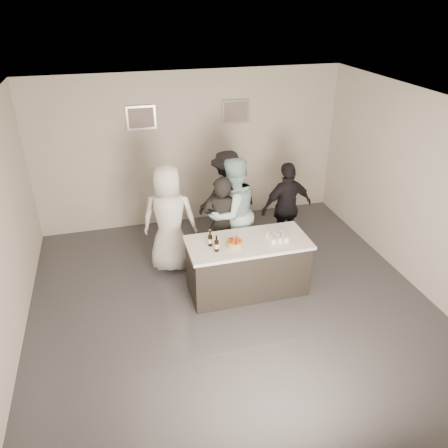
# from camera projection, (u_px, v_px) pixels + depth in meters

# --- Properties ---
(floor) EXTENTS (6.00, 6.00, 0.00)m
(floor) POSITION_uv_depth(u_px,v_px,m) (233.00, 305.00, 6.68)
(floor) COLOR #3D3D42
(floor) RESTS_ON ground
(ceiling) EXTENTS (6.00, 6.00, 0.00)m
(ceiling) POSITION_uv_depth(u_px,v_px,m) (235.00, 108.00, 5.26)
(ceiling) COLOR white
(wall_back) EXTENTS (6.00, 0.04, 3.00)m
(wall_back) POSITION_uv_depth(u_px,v_px,m) (191.00, 150.00, 8.52)
(wall_back) COLOR beige
(wall_back) RESTS_ON ground
(wall_front) EXTENTS (6.00, 0.04, 3.00)m
(wall_front) POSITION_uv_depth(u_px,v_px,m) (340.00, 388.00, 3.42)
(wall_front) COLOR beige
(wall_front) RESTS_ON ground
(wall_right) EXTENTS (0.04, 6.00, 3.00)m
(wall_right) POSITION_uv_depth(u_px,v_px,m) (422.00, 195.00, 6.66)
(wall_right) COLOR beige
(wall_right) RESTS_ON ground
(picture_left) EXTENTS (0.54, 0.04, 0.44)m
(picture_left) POSITION_uv_depth(u_px,v_px,m) (141.00, 118.00, 7.96)
(picture_left) COLOR #B2B2B7
(picture_left) RESTS_ON wall_back
(picture_right) EXTENTS (0.54, 0.04, 0.44)m
(picture_right) POSITION_uv_depth(u_px,v_px,m) (236.00, 111.00, 8.37)
(picture_right) COLOR #B2B2B7
(picture_right) RESTS_ON wall_back
(bar_counter) EXTENTS (1.86, 0.86, 0.90)m
(bar_counter) POSITION_uv_depth(u_px,v_px,m) (247.00, 266.00, 6.82)
(bar_counter) COLOR white
(bar_counter) RESTS_ON ground
(cake) EXTENTS (0.24, 0.24, 0.08)m
(cake) POSITION_uv_depth(u_px,v_px,m) (235.00, 244.00, 6.46)
(cake) COLOR orange
(cake) RESTS_ON bar_counter
(beer_bottle_a) EXTENTS (0.07, 0.07, 0.26)m
(beer_bottle_a) POSITION_uv_depth(u_px,v_px,m) (210.00, 238.00, 6.43)
(beer_bottle_a) COLOR black
(beer_bottle_a) RESTS_ON bar_counter
(beer_bottle_b) EXTENTS (0.07, 0.07, 0.26)m
(beer_bottle_b) POSITION_uv_depth(u_px,v_px,m) (217.00, 243.00, 6.30)
(beer_bottle_b) COLOR black
(beer_bottle_b) RESTS_ON bar_counter
(tumbler_cluster) EXTENTS (0.30, 0.30, 0.08)m
(tumbler_cluster) POSITION_uv_depth(u_px,v_px,m) (277.00, 237.00, 6.64)
(tumbler_cluster) COLOR gold
(tumbler_cluster) RESTS_ON bar_counter
(candles) EXTENTS (0.24, 0.08, 0.01)m
(candles) POSITION_uv_depth(u_px,v_px,m) (238.00, 255.00, 6.26)
(candles) COLOR pink
(candles) RESTS_ON bar_counter
(person_main_black) EXTENTS (0.72, 0.60, 1.70)m
(person_main_black) POSITION_uv_depth(u_px,v_px,m) (222.00, 224.00, 7.18)
(person_main_black) COLOR black
(person_main_black) RESTS_ON ground
(person_main_blue) EXTENTS (1.15, 1.05, 1.93)m
(person_main_blue) POSITION_uv_depth(u_px,v_px,m) (232.00, 213.00, 7.30)
(person_main_blue) COLOR #A4D3D6
(person_main_blue) RESTS_ON ground
(person_guest_left) EXTENTS (1.03, 0.81, 1.86)m
(person_guest_left) POSITION_uv_depth(u_px,v_px,m) (169.00, 219.00, 7.18)
(person_guest_left) COLOR silver
(person_guest_left) RESTS_ON ground
(person_guest_right) EXTENTS (1.03, 0.54, 1.68)m
(person_guest_right) POSITION_uv_depth(u_px,v_px,m) (287.00, 207.00, 7.78)
(person_guest_right) COLOR black
(person_guest_right) RESTS_ON ground
(person_guest_back) EXTENTS (1.19, 0.80, 1.71)m
(person_guest_back) POSITION_uv_depth(u_px,v_px,m) (227.00, 195.00, 8.20)
(person_guest_back) COLOR black
(person_guest_back) RESTS_ON ground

